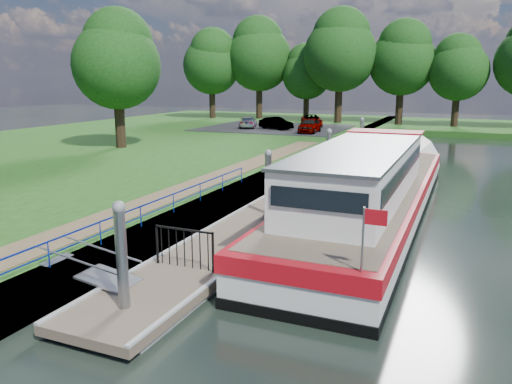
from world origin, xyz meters
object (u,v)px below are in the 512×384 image
at_px(barge, 374,190).
at_px(car_b, 276,123).
at_px(pontoon, 303,195).
at_px(car_c, 248,122).
at_px(car_a, 310,125).
at_px(car_d, 312,121).

bearing_deg(barge, car_b, 119.04).
xyz_separation_m(barge, car_b, (-13.86, 24.97, 0.34)).
bearing_deg(pontoon, car_b, 113.73).
bearing_deg(barge, car_c, 123.79).
distance_m(pontoon, car_b, 25.54).
bearing_deg(car_a, pontoon, -77.10).
height_order(pontoon, car_c, car_c).
height_order(car_a, car_b, car_a).
bearing_deg(car_b, car_d, -6.58).
xyz_separation_m(barge, car_a, (-9.94, 23.36, 0.41)).
bearing_deg(car_c, pontoon, 101.14).
distance_m(barge, car_b, 28.56).
height_order(pontoon, barge, barge).
bearing_deg(car_c, car_a, 145.11).
bearing_deg(car_b, car_c, 102.31).
bearing_deg(car_d, barge, -90.09).
xyz_separation_m(car_c, car_d, (5.48, 3.80, 0.05)).
height_order(barge, car_a, barge).
relative_size(pontoon, car_a, 7.73).
xyz_separation_m(car_b, car_c, (-3.19, 0.51, -0.04)).
bearing_deg(car_a, car_b, 154.29).
distance_m(barge, car_d, 31.48).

